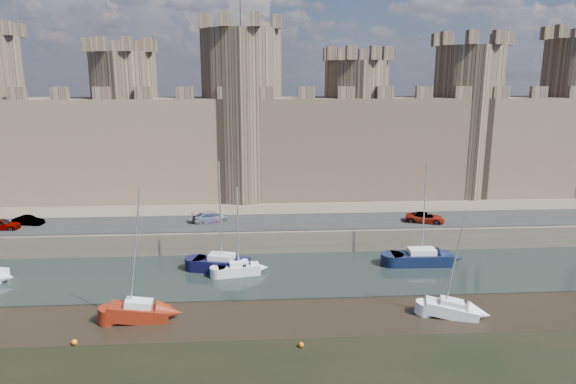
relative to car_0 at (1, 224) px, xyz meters
name	(u,v)px	position (x,y,z in m)	size (l,w,h in m)	color
water_channel	(219,275)	(24.84, -8.95, -3.13)	(160.00, 12.00, 0.08)	black
quay	(233,187)	(24.84, 27.05, -1.92)	(160.00, 60.00, 2.50)	#4C443A
road	(224,223)	(24.84, 1.05, -0.62)	(160.00, 7.00, 0.10)	black
castle	(224,133)	(24.20, 15.05, 8.51)	(108.50, 11.00, 29.00)	#42382B
car_0	(1,224)	(0.00, 0.00, 0.00)	(1.58, 3.92, 1.33)	gray
car_1	(28,221)	(2.19, 1.74, -0.09)	(1.21, 3.48, 1.15)	gray
car_2	(211,217)	(23.19, 1.73, -0.04)	(1.75, 4.31, 1.25)	gray
car_3	(425,218)	(48.48, -0.17, -0.04)	(2.07, 4.49, 1.25)	gray
sailboat_1	(222,263)	(25.02, -7.79, -2.30)	(5.98, 3.47, 11.27)	black
sailboat_2	(239,268)	(26.77, -8.95, -2.42)	(4.37, 2.36, 8.93)	silver
sailboat_3	(421,257)	(45.86, -7.28, -2.34)	(6.25, 2.56, 10.86)	black
sailboat_4	(139,311)	(19.00, -18.14, -2.37)	(4.83, 2.07, 11.11)	maroon
sailboat_5	(452,309)	(44.60, -19.06, -2.49)	(4.56, 2.84, 9.19)	white
buoy_1	(74,342)	(15.01, -21.80, -2.95)	(0.43, 0.43, 0.43)	orange
buoy_3	(301,345)	(31.74, -23.22, -2.96)	(0.41, 0.41, 0.41)	#E7550A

